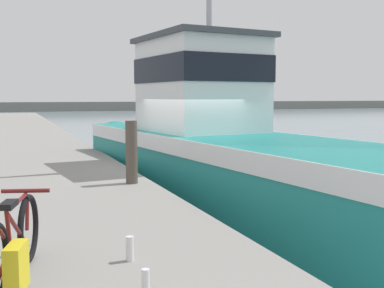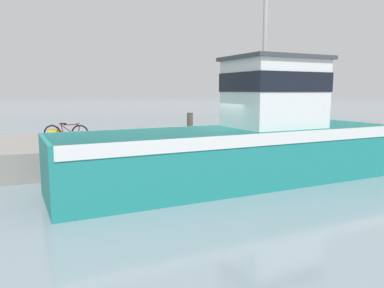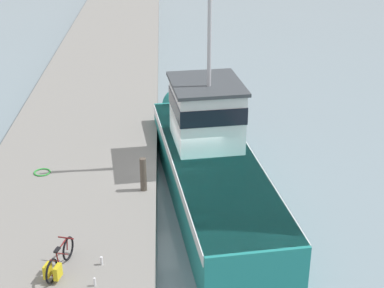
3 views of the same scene
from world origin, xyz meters
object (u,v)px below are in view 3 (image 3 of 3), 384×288
object	(u,v)px
fishing_boat_main	(210,159)
water_bottle_on_curb	(95,282)
water_bottle_by_bike	(102,261)
bicycle_touring	(58,263)
mooring_post	(143,174)

from	to	relation	value
fishing_boat_main	water_bottle_on_curb	world-z (taller)	fishing_boat_main
water_bottle_by_bike	water_bottle_on_curb	distance (m)	0.91
bicycle_touring	mooring_post	distance (m)	4.93
bicycle_touring	fishing_boat_main	bearing A→B (deg)	68.28
mooring_post	water_bottle_on_curb	distance (m)	5.15
fishing_boat_main	bicycle_touring	bearing A→B (deg)	-134.10
bicycle_touring	mooring_post	size ratio (longest dim) A/B	1.43
water_bottle_by_bike	water_bottle_on_curb	bearing A→B (deg)	-95.70
mooring_post	water_bottle_by_bike	xyz separation A→B (m)	(-1.03, -4.11, -0.46)
bicycle_touring	water_bottle_on_curb	xyz separation A→B (m)	(1.00, -0.57, -0.21)
fishing_boat_main	bicycle_touring	world-z (taller)	fishing_boat_main
fishing_boat_main	water_bottle_by_bike	size ratio (longest dim) A/B	55.48
fishing_boat_main	mooring_post	bearing A→B (deg)	-155.58
mooring_post	water_bottle_by_bike	size ratio (longest dim) A/B	4.75
fishing_boat_main	water_bottle_by_bike	world-z (taller)	fishing_boat_main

